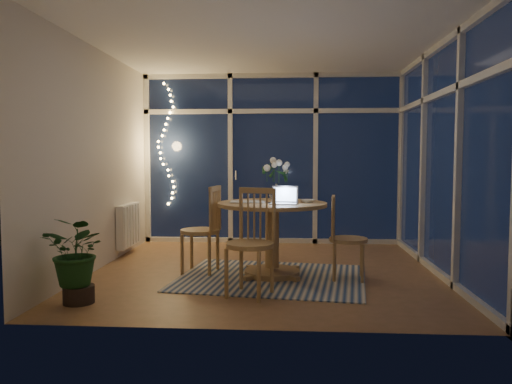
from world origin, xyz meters
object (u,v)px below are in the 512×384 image
dining_table (272,239)px  flower_vase (277,191)px  chair_right (348,237)px  potted_plant (78,262)px  chair_front (250,242)px  chair_left (200,229)px  laptop (284,194)px

dining_table → flower_vase: flower_vase is taller
chair_right → potted_plant: bearing=118.4°
flower_vase → potted_plant: bearing=-140.0°
dining_table → potted_plant: size_ratio=1.59×
dining_table → flower_vase: 0.61m
chair_front → flower_vase: bearing=98.1°
chair_front → chair_left: bearing=144.1°
chair_left → potted_plant: (-0.89, -1.26, -0.13)m
chair_left → laptop: bearing=81.2°
dining_table → chair_front: (-0.18, -0.82, 0.11)m
laptop → flower_vase: flower_vase is taller
chair_left → flower_vase: bearing=112.3°
chair_right → laptop: (-0.70, -0.07, 0.47)m
chair_left → flower_vase: flower_vase is taller
laptop → dining_table: bearing=131.4°
chair_right → laptop: laptop is taller
chair_right → dining_table: bearing=88.3°
chair_front → potted_plant: (-1.53, -0.33, -0.14)m
dining_table → laptop: (0.13, -0.19, 0.52)m
chair_front → potted_plant: size_ratio=1.37×
chair_right → chair_front: (-1.01, -0.70, 0.06)m
chair_right → potted_plant: size_ratio=1.22×
flower_vase → chair_right: bearing=-29.2°
chair_right → chair_front: size_ratio=0.89×
flower_vase → potted_plant: flower_vase is taller
chair_front → chair_right: bearing=54.1°
chair_left → potted_plant: 1.55m
dining_table → potted_plant: dining_table is taller
dining_table → chair_left: size_ratio=1.19×
chair_front → laptop: chair_front is taller
dining_table → chair_right: size_ratio=1.31×
dining_table → chair_left: (-0.83, 0.11, 0.09)m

